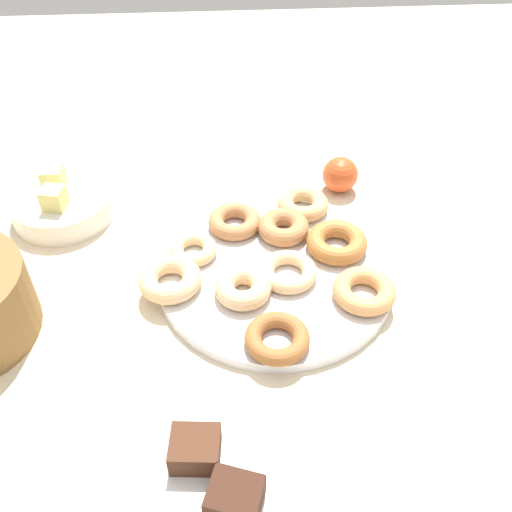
# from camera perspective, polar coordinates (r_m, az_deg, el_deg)

# --- Properties ---
(ground_plane) EXTENTS (2.40, 2.40, 0.00)m
(ground_plane) POSITION_cam_1_polar(r_m,az_deg,el_deg) (0.87, 1.98, -2.22)
(ground_plane) COLOR beige
(donut_plate) EXTENTS (0.36, 0.36, 0.02)m
(donut_plate) POSITION_cam_1_polar(r_m,az_deg,el_deg) (0.86, 1.99, -1.81)
(donut_plate) COLOR silver
(donut_plate) RESTS_ON ground_plane
(donut_0) EXTENTS (0.09, 0.09, 0.02)m
(donut_0) POSITION_cam_1_polar(r_m,az_deg,el_deg) (0.88, -6.45, 0.68)
(donut_0) COLOR #EABC84
(donut_0) RESTS_ON donut_plate
(donut_1) EXTENTS (0.12, 0.12, 0.03)m
(donut_1) POSITION_cam_1_polar(r_m,az_deg,el_deg) (0.92, -2.22, 3.57)
(donut_1) COLOR #B27547
(donut_1) RESTS_ON donut_plate
(donut_2) EXTENTS (0.11, 0.11, 0.03)m
(donut_2) POSITION_cam_1_polar(r_m,az_deg,el_deg) (0.83, -8.80, -2.37)
(donut_2) COLOR #EABC84
(donut_2) RESTS_ON donut_plate
(donut_3) EXTENTS (0.14, 0.14, 0.03)m
(donut_3) POSITION_cam_1_polar(r_m,az_deg,el_deg) (0.89, 8.27, 1.39)
(donut_3) COLOR #AD6B33
(donut_3) RESTS_ON donut_plate
(donut_4) EXTENTS (0.12, 0.12, 0.02)m
(donut_4) POSITION_cam_1_polar(r_m,az_deg,el_deg) (0.75, 2.18, -8.43)
(donut_4) COLOR #995B2D
(donut_4) RESTS_ON donut_plate
(donut_5) EXTENTS (0.11, 0.11, 0.02)m
(donut_5) POSITION_cam_1_polar(r_m,az_deg,el_deg) (0.84, 3.30, -1.63)
(donut_5) COLOR #EABC84
(donut_5) RESTS_ON donut_plate
(donut_6) EXTENTS (0.09, 0.09, 0.03)m
(donut_6) POSITION_cam_1_polar(r_m,az_deg,el_deg) (0.96, 4.83, 5.33)
(donut_6) COLOR tan
(donut_6) RESTS_ON donut_plate
(donut_7) EXTENTS (0.12, 0.12, 0.03)m
(donut_7) POSITION_cam_1_polar(r_m,az_deg,el_deg) (0.81, -1.35, -3.27)
(donut_7) COLOR #EABC84
(donut_7) RESTS_ON donut_plate
(donut_8) EXTENTS (0.13, 0.13, 0.03)m
(donut_8) POSITION_cam_1_polar(r_m,az_deg,el_deg) (0.82, 11.03, -3.54)
(donut_8) COLOR tan
(donut_8) RESTS_ON donut_plate
(donut_9) EXTENTS (0.09, 0.09, 0.03)m
(donut_9) POSITION_cam_1_polar(r_m,az_deg,el_deg) (0.91, 2.82, 2.97)
(donut_9) COLOR #B27547
(donut_9) RESTS_ON donut_plate
(cake_plate) EXTENTS (0.21, 0.21, 0.01)m
(cake_plate) POSITION_cam_1_polar(r_m,az_deg,el_deg) (0.67, -3.70, -21.94)
(cake_plate) COLOR silver
(cake_plate) RESTS_ON ground_plane
(brownie_near) EXTENTS (0.06, 0.07, 0.03)m
(brownie_near) POSITION_cam_1_polar(r_m,az_deg,el_deg) (0.64, -2.18, -23.51)
(brownie_near) COLOR #381E14
(brownie_near) RESTS_ON cake_plate
(brownie_far) EXTENTS (0.05, 0.06, 0.03)m
(brownie_far) POSITION_cam_1_polar(r_m,az_deg,el_deg) (0.66, -6.25, -19.07)
(brownie_far) COLOR #472819
(brownie_far) RESTS_ON cake_plate
(fruit_bowl) EXTENTS (0.17, 0.17, 0.04)m
(fruit_bowl) POSITION_cam_1_polar(r_m,az_deg,el_deg) (1.03, -19.20, 4.87)
(fruit_bowl) COLOR silver
(fruit_bowl) RESTS_ON ground_plane
(melon_chunk_left) EXTENTS (0.04, 0.04, 0.04)m
(melon_chunk_left) POSITION_cam_1_polar(r_m,az_deg,el_deg) (0.98, -20.02, 5.60)
(melon_chunk_left) COLOR #DBD67A
(melon_chunk_left) RESTS_ON fruit_bowl
(melon_chunk_right) EXTENTS (0.04, 0.04, 0.04)m
(melon_chunk_right) POSITION_cam_1_polar(r_m,az_deg,el_deg) (1.03, -20.08, 7.55)
(melon_chunk_right) COLOR #DBD67A
(melon_chunk_right) RESTS_ON fruit_bowl
(apple) EXTENTS (0.07, 0.07, 0.07)m
(apple) POSITION_cam_1_polar(r_m,az_deg,el_deg) (1.04, 8.63, 8.25)
(apple) COLOR #CC4C23
(apple) RESTS_ON ground_plane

